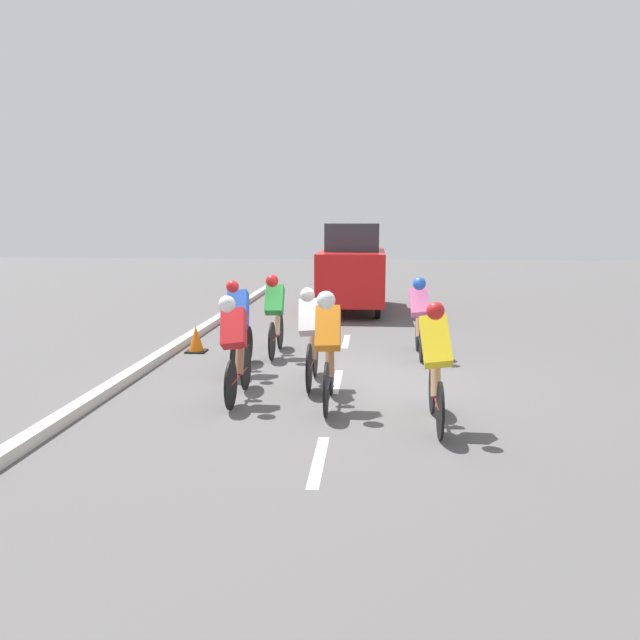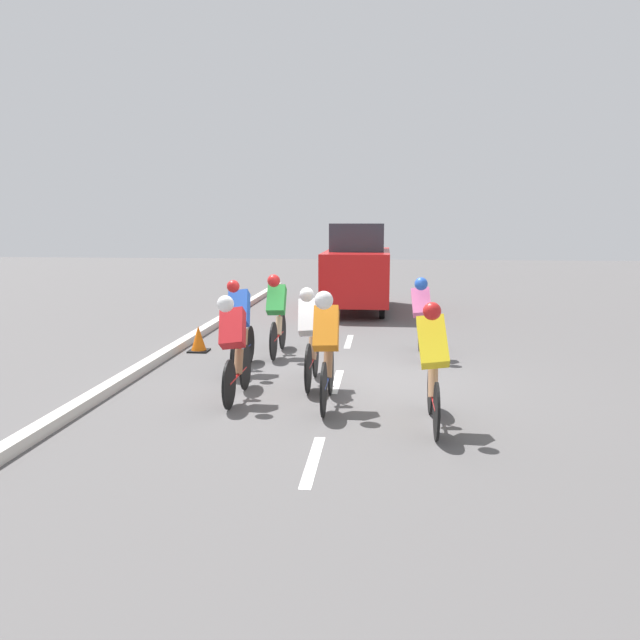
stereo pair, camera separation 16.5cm
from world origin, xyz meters
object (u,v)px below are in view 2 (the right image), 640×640
object	(u,v)px
cyclist_orange	(326,345)
support_car	(358,268)
cyclist_red	(234,345)
cyclist_pink	(421,315)
traffic_cone	(199,339)
cyclist_white	(311,335)
cyclist_green	(277,313)
cyclist_yellow	(433,362)
cyclist_blue	(240,323)

from	to	relation	value
cyclist_orange	support_car	size ratio (longest dim) A/B	0.43
support_car	cyclist_red	bearing A→B (deg)	81.63
cyclist_pink	support_car	world-z (taller)	support_car
traffic_cone	cyclist_white	bearing A→B (deg)	137.34
traffic_cone	cyclist_red	bearing A→B (deg)	115.07
cyclist_white	cyclist_orange	xyz separation A→B (m)	(-0.33, 1.04, 0.06)
cyclist_red	cyclist_white	world-z (taller)	cyclist_white
cyclist_green	traffic_cone	bearing A→B (deg)	-6.13
cyclist_yellow	cyclist_pink	bearing A→B (deg)	-91.24
cyclist_red	traffic_cone	world-z (taller)	cyclist_red
cyclist_pink	cyclist_green	distance (m)	2.59
cyclist_blue	cyclist_red	bearing A→B (deg)	100.22
cyclist_green	traffic_cone	distance (m)	1.63
cyclist_blue	support_car	size ratio (longest dim) A/B	0.41
cyclist_white	cyclist_blue	distance (m)	1.47
cyclist_red	cyclist_green	size ratio (longest dim) A/B	0.98
support_car	traffic_cone	xyz separation A→B (m)	(2.72, 5.69, -0.93)
cyclist_red	cyclist_white	bearing A→B (deg)	-137.09
cyclist_red	cyclist_blue	distance (m)	1.68
cyclist_pink	cyclist_orange	xyz separation A→B (m)	(1.40, 3.16, 0.05)
cyclist_blue	traffic_cone	xyz separation A→B (m)	(1.14, -1.41, -0.55)
cyclist_red	cyclist_blue	bearing A→B (deg)	-79.78
cyclist_yellow	cyclist_orange	bearing A→B (deg)	-28.67
cyclist_green	cyclist_blue	size ratio (longest dim) A/B	1.00
cyclist_blue	traffic_cone	bearing A→B (deg)	-51.17
cyclist_green	cyclist_blue	distance (m)	1.31
traffic_cone	cyclist_green	bearing A→B (deg)	173.87
cyclist_white	traffic_cone	xyz separation A→B (m)	(2.38, -2.19, -0.53)
cyclist_yellow	cyclist_white	world-z (taller)	cyclist_yellow
cyclist_white	traffic_cone	size ratio (longest dim) A/B	3.40
cyclist_pink	traffic_cone	bearing A→B (deg)	-0.90
cyclist_white	support_car	world-z (taller)	support_car
cyclist_pink	cyclist_white	size ratio (longest dim) A/B	0.98
support_car	cyclist_pink	bearing A→B (deg)	103.57
cyclist_yellow	support_car	size ratio (longest dim) A/B	0.40
cyclist_yellow	traffic_cone	xyz separation A→B (m)	(4.03, -3.95, -0.57)
cyclist_pink	cyclist_orange	bearing A→B (deg)	66.08
cyclist_orange	traffic_cone	size ratio (longest dim) A/B	3.54
cyclist_yellow	cyclist_white	size ratio (longest dim) A/B	0.99
cyclist_orange	support_car	xyz separation A→B (m)	(-0.02, -8.91, 0.34)
cyclist_pink	cyclist_blue	world-z (taller)	cyclist_blue
cyclist_orange	cyclist_blue	xyz separation A→B (m)	(1.57, -1.82, -0.04)
cyclist_yellow	cyclist_blue	bearing A→B (deg)	-41.27
support_car	traffic_cone	bearing A→B (deg)	64.40
cyclist_blue	support_car	bearing A→B (deg)	-102.60
cyclist_red	cyclist_orange	xyz separation A→B (m)	(-1.27, 0.16, 0.05)
cyclist_red	cyclist_blue	world-z (taller)	cyclist_blue
cyclist_red	support_car	world-z (taller)	support_car
cyclist_white	cyclist_green	distance (m)	2.20
cyclist_blue	cyclist_white	bearing A→B (deg)	147.89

